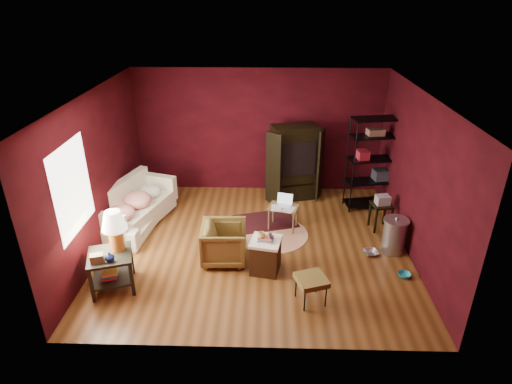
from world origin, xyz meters
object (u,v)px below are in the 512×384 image
side_table (112,243)px  armchair (224,241)px  tv_armoire (294,162)px  sofa (136,208)px  laptop_desk (283,209)px  wire_shelving (373,160)px  hamper (265,255)px

side_table → armchair: bearing=23.7°
armchair → tv_armoire: tv_armoire is taller
sofa → laptop_desk: size_ratio=2.91×
side_table → wire_shelving: bearing=31.9°
side_table → sofa: bearing=96.8°
sofa → wire_shelving: (4.78, 0.95, 0.70)m
armchair → side_table: side_table is taller
hamper → side_table: bearing=-169.6°
laptop_desk → tv_armoire: (0.26, 1.38, 0.44)m
tv_armoire → laptop_desk: bearing=-116.2°
laptop_desk → tv_armoire: 1.47m
laptop_desk → sofa: bearing=-165.1°
side_table → hamper: 2.44m
side_table → wire_shelving: 5.38m
armchair → hamper: armchair is taller
tv_armoire → wire_shelving: size_ratio=0.84×
hamper → tv_armoire: tv_armoire is taller
side_table → laptop_desk: side_table is taller
sofa → tv_armoire: (3.18, 1.35, 0.48)m
wire_shelving → hamper: bearing=-142.6°
hamper → wire_shelving: size_ratio=0.34×
side_table → laptop_desk: size_ratio=1.85×
laptop_desk → wire_shelving: (1.86, 0.98, 0.66)m
hamper → laptop_desk: size_ratio=0.98×
sofa → tv_armoire: 3.49m
tv_armoire → sofa: bearing=-172.4°
sofa → tv_armoire: bearing=-60.6°
wire_shelving → laptop_desk: bearing=-162.4°
laptop_desk → wire_shelving: wire_shelving is taller
sofa → hamper: bearing=-112.8°
armchair → tv_armoire: size_ratio=0.46×
sofa → laptop_desk: 2.92m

